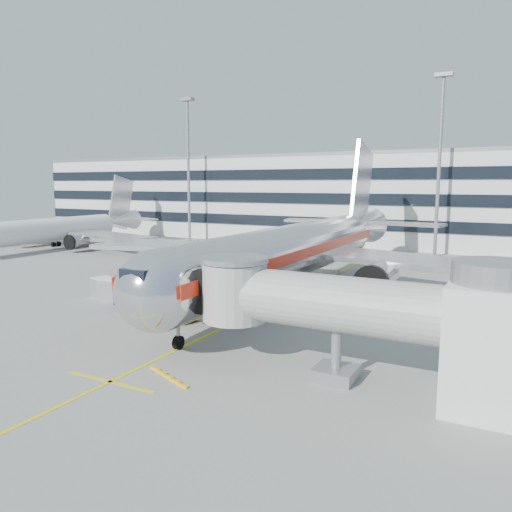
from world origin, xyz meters
The scene contains 15 objects.
ground centered at (0.00, 0.00, 0.00)m, with size 180.00×180.00×0.00m, color gray.
lead_in_line centered at (0.00, 10.00, 0.01)m, with size 0.25×70.00×0.01m, color yellow.
stop_bar centered at (0.00, -14.00, 0.01)m, with size 6.00×0.25×0.01m, color yellow.
main_jet centered at (0.00, 11.72, 4.23)m, with size 50.95×48.70×16.06m.
jet_bridge centered at (12.18, -8.00, 3.87)m, with size 17.80×4.50×7.00m.
terminal centered at (0.00, 57.95, 7.80)m, with size 150.00×24.25×15.60m.
light_mast_west centered at (-35.00, 42.00, 14.88)m, with size 2.40×1.20×25.45m.
light_mast_centre centered at (8.00, 42.00, 14.88)m, with size 2.40×1.20×25.45m.
second_jet centered at (-47.41, 22.80, 3.18)m, with size 38.21×36.52×12.04m.
belt_loader centered at (-4.98, -2.14, 0.72)m, with size 5.44×3.38×2.55m.
baggage_tug centered at (-10.42, -0.70, 1.00)m, with size 3.49×2.80×2.30m.
cargo_container_left centered at (-14.05, 0.53, 0.94)m, with size 2.01×2.01×1.86m.
cargo_container_right centered at (-15.30, 0.77, 0.92)m, with size 2.10×2.10×1.82m.
cargo_container_front centered at (-10.03, 0.36, 0.78)m, with size 1.65×1.65×1.55m.
ramp_worker centered at (-7.95, -3.34, 0.88)m, with size 0.64×0.42×1.77m, color #99DE17.
Camera 1 is at (18.84, -32.67, 10.50)m, focal length 35.00 mm.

